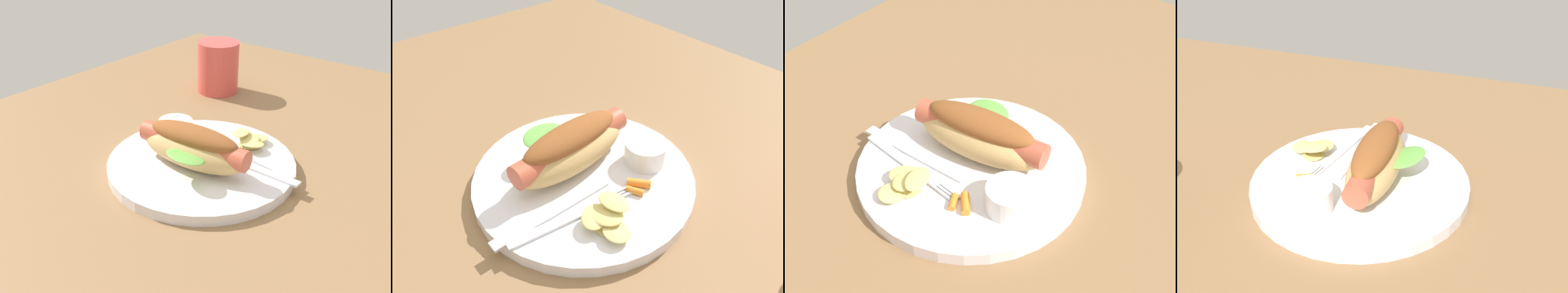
# 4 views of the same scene
# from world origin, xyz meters

# --- Properties ---
(ground_plane) EXTENTS (1.20, 0.90, 0.02)m
(ground_plane) POSITION_xyz_m (0.00, 0.00, -0.01)
(ground_plane) COLOR olive
(plate) EXTENTS (0.28, 0.28, 0.02)m
(plate) POSITION_xyz_m (0.00, -0.03, 0.01)
(plate) COLOR white
(plate) RESTS_ON ground_plane
(hot_dog) EXTENTS (0.10, 0.17, 0.06)m
(hot_dog) POSITION_xyz_m (-0.02, -0.03, 0.05)
(hot_dog) COLOR tan
(hot_dog) RESTS_ON plate
(sauce_ramekin) EXTENTS (0.05, 0.05, 0.03)m
(sauce_ramekin) POSITION_xyz_m (0.03, 0.05, 0.03)
(sauce_ramekin) COLOR white
(sauce_ramekin) RESTS_ON plate
(fork) EXTENTS (0.04, 0.16, 0.00)m
(fork) POSITION_xyz_m (0.05, -0.09, 0.02)
(fork) COLOR silver
(fork) RESTS_ON plate
(knife) EXTENTS (0.02, 0.16, 0.00)m
(knife) POSITION_xyz_m (0.03, -0.10, 0.02)
(knife) COLOR silver
(knife) RESTS_ON plate
(chips_pile) EXTENTS (0.07, 0.06, 0.03)m
(chips_pile) POSITION_xyz_m (0.08, -0.06, 0.03)
(chips_pile) COLOR #DCCB75
(chips_pile) RESTS_ON plate
(carrot_garnish) EXTENTS (0.03, 0.03, 0.01)m
(carrot_garnish) POSITION_xyz_m (0.06, 0.00, 0.02)
(carrot_garnish) COLOR orange
(carrot_garnish) RESTS_ON plate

